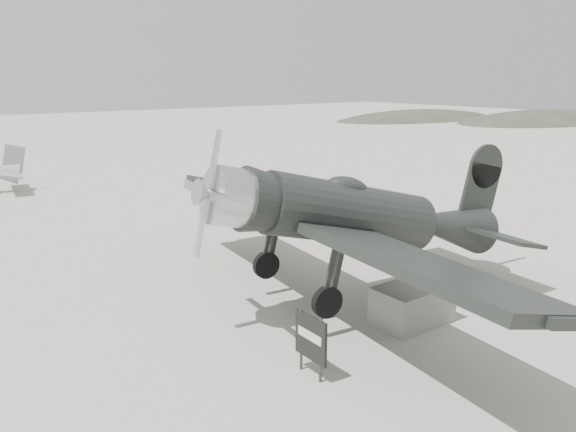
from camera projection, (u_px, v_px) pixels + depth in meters
The scene contains 6 objects.
ground at pixel (333, 301), 14.01m from camera, with size 160.00×160.00×0.00m, color gray.
hill_east_north at pixel (546, 121), 70.57m from camera, with size 36.00×18.00×6.00m, color #303829.
hill_northeast at pixel (419, 118), 74.11m from camera, with size 32.00×16.00×5.20m, color #303829.
lowwing_monoplane at pixel (361, 217), 13.70m from camera, with size 8.94×12.51×4.02m.
equipment_block at pixel (412, 304), 12.70m from camera, with size 1.75×1.10×0.88m, color slate.
sign_board at pixel (311, 339), 10.36m from camera, with size 0.07×0.87×1.25m.
Camera 1 is at (-8.72, -9.81, 5.47)m, focal length 35.00 mm.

